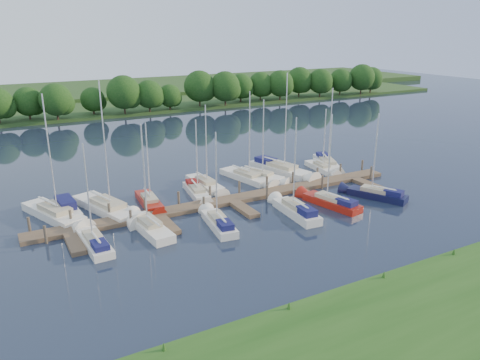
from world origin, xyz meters
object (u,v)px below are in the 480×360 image
sailboat_n_0 (56,216)px  motorboat (67,210)px  sailboat_s_2 (218,223)px  sailboat_n_5 (206,185)px  dock (234,202)px

sailboat_n_0 → motorboat: bearing=-165.1°
sailboat_n_0 → sailboat_s_2: sailboat_n_0 is taller
motorboat → sailboat_s_2: 15.08m
sailboat_n_5 → sailboat_s_2: (-3.50, -10.32, 0.05)m
dock → sailboat_n_0: sailboat_n_0 is taller
motorboat → sailboat_n_5: (15.02, 0.58, -0.10)m
dock → sailboat_n_0: (-16.47, 4.58, 0.08)m
sailboat_n_0 → motorboat: (1.08, 0.78, 0.09)m
sailboat_n_5 → sailboat_s_2: 10.90m
dock → motorboat: size_ratio=6.30×
dock → sailboat_s_2: sailboat_s_2 is taller
sailboat_n_0 → sailboat_s_2: size_ratio=1.35×
motorboat → sailboat_s_2: (11.51, -9.74, -0.05)m
motorboat → sailboat_n_5: 15.03m
motorboat → sailboat_n_0: bearing=31.3°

